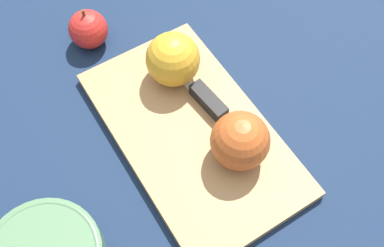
{
  "coord_description": "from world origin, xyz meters",
  "views": [
    {
      "loc": [
        -0.31,
        0.14,
        0.63
      ],
      "look_at": [
        0.0,
        0.0,
        0.04
      ],
      "focal_mm": 42.0,
      "sensor_mm": 36.0,
      "label": 1
    }
  ],
  "objects_px": {
    "knife": "(205,97)",
    "apple_whole": "(88,29)",
    "apple_half_right": "(173,59)",
    "apple_half_left": "(240,141)"
  },
  "relations": [
    {
      "from": "apple_half_left",
      "to": "knife",
      "type": "bearing_deg",
      "value": -142.65
    },
    {
      "from": "knife",
      "to": "apple_whole",
      "type": "bearing_deg",
      "value": 17.53
    },
    {
      "from": "apple_half_left",
      "to": "knife",
      "type": "distance_m",
      "value": 0.11
    },
    {
      "from": "apple_half_left",
      "to": "apple_whole",
      "type": "xyz_separation_m",
      "value": [
        0.32,
        0.13,
        -0.03
      ]
    },
    {
      "from": "apple_half_right",
      "to": "apple_whole",
      "type": "xyz_separation_m",
      "value": [
        0.14,
        0.1,
        -0.03
      ]
    },
    {
      "from": "apple_half_right",
      "to": "apple_whole",
      "type": "relative_size",
      "value": 1.09
    },
    {
      "from": "apple_whole",
      "to": "apple_half_right",
      "type": "bearing_deg",
      "value": -144.74
    },
    {
      "from": "apple_half_left",
      "to": "knife",
      "type": "xyz_separation_m",
      "value": [
        0.11,
        0.0,
        -0.03
      ]
    },
    {
      "from": "apple_half_left",
      "to": "apple_whole",
      "type": "bearing_deg",
      "value": -122.45
    },
    {
      "from": "apple_half_left",
      "to": "apple_half_right",
      "type": "distance_m",
      "value": 0.18
    }
  ]
}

